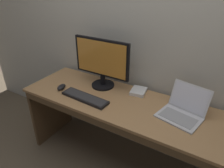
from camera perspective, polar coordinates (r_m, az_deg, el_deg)
name	(u,v)px	position (r m, az deg, el deg)	size (l,w,h in m)	color
ground_plane	(123,162)	(2.25, 2.98, -20.81)	(14.00, 14.00, 0.00)	brown
desk	(124,120)	(1.86, 3.21, -9.95)	(1.88, 0.60, 0.73)	#A87A4C
laptop_silver	(183,110)	(1.67, 18.97, -6.87)	(0.36, 0.35, 0.22)	silver
external_monitor	(102,62)	(1.90, -2.86, 6.01)	(0.56, 0.22, 0.47)	black
wired_keyboard	(85,98)	(1.81, -7.50, -3.76)	(0.45, 0.15, 0.02)	black
computer_mouse	(61,87)	(2.00, -13.80, -0.80)	(0.06, 0.11, 0.04)	black
external_drive_box	(138,91)	(1.90, 7.34, -1.98)	(0.13, 0.16, 0.03)	silver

